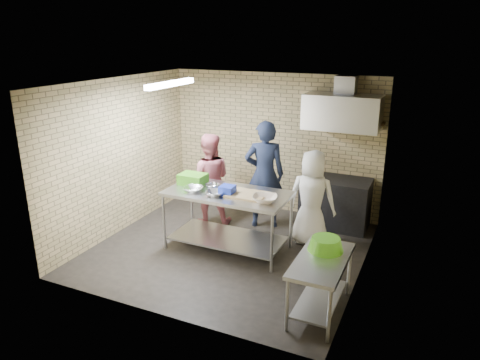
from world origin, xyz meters
name	(u,v)px	position (x,y,z in m)	size (l,w,h in m)	color
floor	(230,249)	(0.00, 0.00, 0.00)	(4.20, 4.20, 0.00)	black
ceiling	(228,83)	(0.00, 0.00, 2.70)	(4.20, 4.20, 0.00)	black
back_wall	(274,143)	(0.00, 2.00, 1.35)	(4.20, 0.06, 2.70)	tan
front_wall	(155,216)	(0.00, -2.00, 1.35)	(4.20, 0.06, 2.70)	tan
left_wall	(121,156)	(-2.10, 0.00, 1.35)	(0.06, 4.00, 2.70)	tan
right_wall	(366,189)	(2.10, 0.00, 1.35)	(0.06, 4.00, 2.70)	tan
prep_table	(228,220)	(-0.04, 0.02, 0.49)	(1.97, 0.98, 0.98)	silver
side_counter	(320,285)	(1.80, -1.10, 0.38)	(0.60, 1.20, 0.75)	silver
stove	(335,203)	(1.35, 1.65, 0.45)	(1.20, 0.70, 0.90)	black
range_hood	(342,112)	(1.35, 1.70, 2.10)	(1.30, 0.60, 0.60)	silver
hood_duct	(346,85)	(1.35, 1.85, 2.55)	(0.35, 0.30, 0.30)	#A5A8AD
wall_shelf	(361,122)	(1.65, 1.89, 1.92)	(0.80, 0.20, 0.04)	#3F2B19
fluorescent_fixture	(171,84)	(-1.00, 0.00, 2.64)	(0.10, 1.25, 0.08)	white
green_crate	(193,179)	(-0.74, 0.14, 1.07)	(0.44, 0.33, 0.17)	#3B921A
blue_tub	(227,190)	(0.01, -0.08, 1.06)	(0.22, 0.22, 0.14)	#1B35CE
cutting_board	(247,195)	(0.31, 0.00, 1.00)	(0.60, 0.46, 0.03)	tan
mixing_bowl_a	(194,189)	(-0.54, -0.18, 1.02)	(0.31, 0.31, 0.08)	silver
mixing_bowl_b	(212,186)	(-0.34, 0.07, 1.02)	(0.23, 0.23, 0.07)	#ABADB1
mixing_bowl_c	(215,193)	(-0.14, -0.20, 1.02)	(0.28, 0.28, 0.07)	silver
ceramic_bowl	(265,199)	(0.66, -0.13, 1.03)	(0.38, 0.38, 0.09)	beige
green_basin	(326,244)	(1.78, -0.85, 0.83)	(0.46, 0.46, 0.17)	#59C626
bottle_red	(347,115)	(1.40, 1.89, 2.03)	(0.07, 0.07, 0.18)	#B22619
bottle_green	(370,117)	(1.80, 1.89, 2.02)	(0.06, 0.06, 0.15)	green
man_navy	(264,175)	(0.16, 1.13, 0.98)	(0.72, 0.47, 1.96)	black
woman_pink	(209,179)	(-0.81, 0.83, 0.85)	(0.83, 0.64, 1.70)	#C86A77
woman_white	(312,198)	(1.14, 0.77, 0.81)	(0.79, 0.51, 1.62)	white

